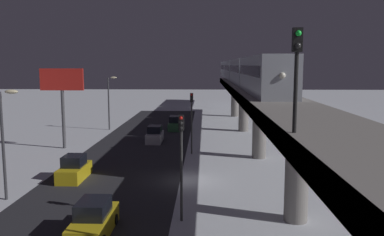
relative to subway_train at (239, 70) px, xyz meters
name	(u,v)px	position (x,y,z in m)	size (l,w,h in m)	color
ground_plane	(186,180)	(6.96, 34.11, -8.45)	(240.00, 240.00, 0.00)	silver
avenue_asphalt	(113,180)	(12.93, 34.11, -8.45)	(11.00, 97.80, 0.01)	#28282D
elevated_railway	(273,110)	(0.09, 34.11, -2.66)	(5.00, 97.80, 6.67)	gray
subway_train	(239,70)	(0.00, 0.00, 0.00)	(2.94, 74.07, 3.40)	#999EA8
rail_signal	(297,62)	(1.99, 49.95, 0.95)	(0.36, 0.41, 4.00)	black
sedan_yellow	(94,221)	(11.53, 44.66, -7.66)	(1.91, 4.65, 1.97)	gold
sedan_green	(175,124)	(9.73, 8.60, -7.65)	(1.80, 4.67, 1.97)	#2D6038
sedan_yellow_2	(74,169)	(16.13, 33.98, -7.65)	(1.80, 4.09, 1.97)	gold
sedan_silver	(155,135)	(11.53, 17.94, -7.65)	(1.80, 4.31, 1.97)	#B2B2B7
traffic_light_near	(181,152)	(6.83, 42.52, -4.25)	(0.32, 0.44, 6.40)	#2D2D2D
traffic_light_mid	(192,114)	(6.83, 24.40, -4.25)	(0.32, 0.44, 6.40)	#2D2D2D
commercial_billboard	(62,87)	(21.22, 21.97, -1.62)	(4.80, 0.36, 8.90)	#4C4C51
street_lamp_near	(5,131)	(19.00, 39.11, -3.64)	(1.35, 0.44, 7.65)	#38383D
street_lamp_far	(110,96)	(19.00, 9.11, -3.64)	(1.35, 0.44, 7.65)	#38383D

